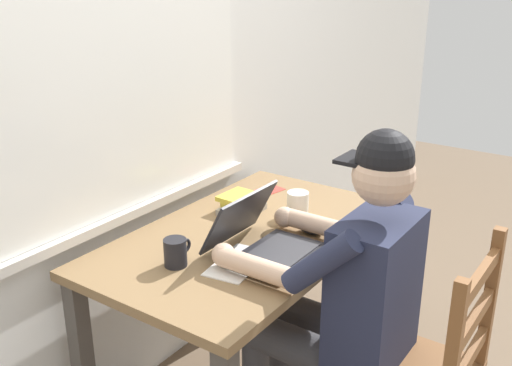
{
  "coord_description": "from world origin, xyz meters",
  "views": [
    {
      "loc": [
        -1.66,
        -1.19,
        1.69
      ],
      "look_at": [
        -0.02,
        -0.05,
        0.95
      ],
      "focal_mm": 41.82,
      "sensor_mm": 36.0,
      "label": 1
    }
  ],
  "objects": [
    {
      "name": "book_stack_main",
      "position": [
        0.15,
        0.15,
        0.76
      ],
      "size": [
        0.18,
        0.16,
        0.07
      ],
      "color": "gray",
      "rests_on": "desk"
    },
    {
      "name": "coffee_mug_dark",
      "position": [
        -0.35,
        0.05,
        0.78
      ],
      "size": [
        0.12,
        0.08,
        0.1
      ],
      "color": "black",
      "rests_on": "desk"
    },
    {
      "name": "computer_mouse",
      "position": [
        0.14,
        -0.19,
        0.74
      ],
      "size": [
        0.06,
        0.1,
        0.03
      ],
      "primitive_type": "ellipsoid",
      "color": "#232328",
      "rests_on": "desk"
    },
    {
      "name": "back_wall",
      "position": [
        -0.0,
        0.45,
        1.3
      ],
      "size": [
        6.0,
        0.08,
        2.6
      ],
      "color": "silver",
      "rests_on": "ground"
    },
    {
      "name": "coffee_mug_white",
      "position": [
        0.25,
        -0.06,
        0.78
      ],
      "size": [
        0.13,
        0.09,
        0.1
      ],
      "color": "silver",
      "rests_on": "desk"
    },
    {
      "name": "desk",
      "position": [
        0.0,
        0.0,
        0.62
      ],
      "size": [
        1.24,
        0.74,
        0.73
      ],
      "color": "olive",
      "rests_on": "ground"
    },
    {
      "name": "paper_pile_near_laptop",
      "position": [
        -0.22,
        -0.11,
        0.73
      ],
      "size": [
        0.28,
        0.18,
        0.0
      ],
      "primitive_type": "cube",
      "rotation": [
        0.0,
        0.0,
        0.16
      ],
      "color": "white",
      "rests_on": "desk"
    },
    {
      "name": "seated_person",
      "position": [
        -0.08,
        -0.45,
        0.68
      ],
      "size": [
        0.5,
        0.6,
        1.24
      ],
      "color": "#232842",
      "rests_on": "ground"
    },
    {
      "name": "laptop",
      "position": [
        -0.1,
        -0.13,
        0.78
      ],
      "size": [
        0.33,
        0.34,
        0.21
      ],
      "color": "#232328",
      "rests_on": "desk"
    },
    {
      "name": "landscape_photo_print",
      "position": [
        0.42,
        0.19,
        0.73
      ],
      "size": [
        0.15,
        0.11,
        0.0
      ],
      "primitive_type": "cube",
      "rotation": [
        0.0,
        0.0,
        -0.21
      ],
      "color": "#C63D33",
      "rests_on": "desk"
    }
  ]
}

